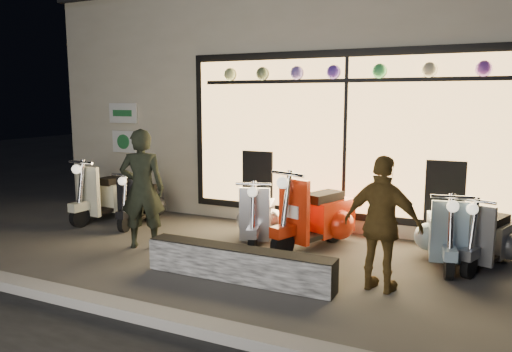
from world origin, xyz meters
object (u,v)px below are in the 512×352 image
(graffiti_barrier, at_px, (239,264))
(scooter_silver, at_px, (259,216))
(man, at_px, (142,189))
(woman, at_px, (383,224))
(scooter_red, at_px, (321,216))

(graffiti_barrier, height_order, scooter_silver, scooter_silver)
(scooter_silver, bearing_deg, man, -161.10)
(woman, bearing_deg, scooter_silver, -19.77)
(man, bearing_deg, scooter_red, 179.91)
(scooter_red, relative_size, man, 0.90)
(graffiti_barrier, height_order, woman, woman)
(scooter_silver, bearing_deg, scooter_red, -8.42)
(scooter_red, relative_size, woman, 1.02)
(man, relative_size, woman, 1.13)
(man, bearing_deg, scooter_silver, -170.51)
(scooter_red, bearing_deg, man, -132.67)
(graffiti_barrier, relative_size, scooter_silver, 1.77)
(graffiti_barrier, bearing_deg, scooter_red, 76.50)
(woman, bearing_deg, graffiti_barrier, 24.81)
(scooter_silver, xyz_separation_m, man, (-1.36, -1.02, 0.47))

